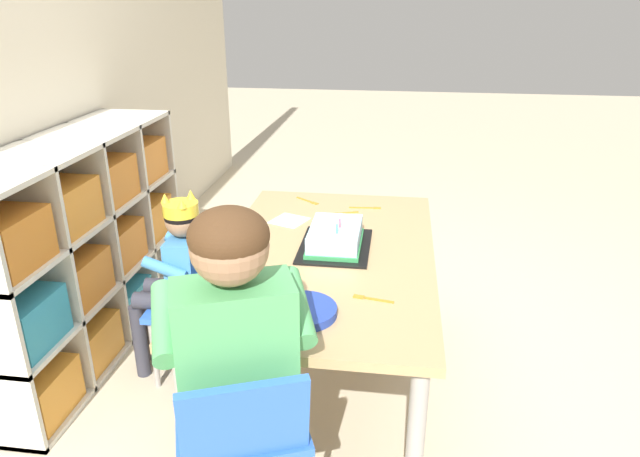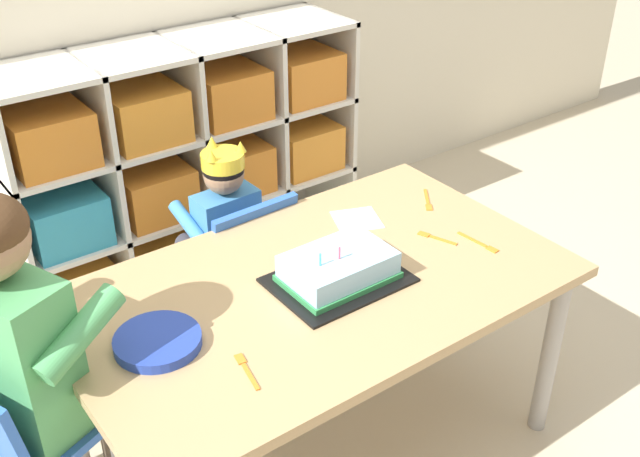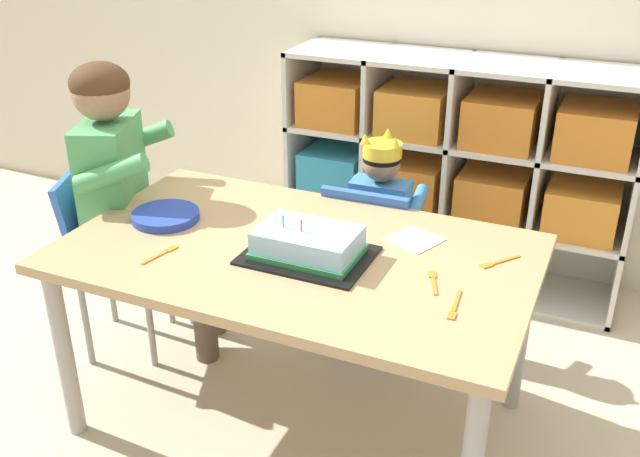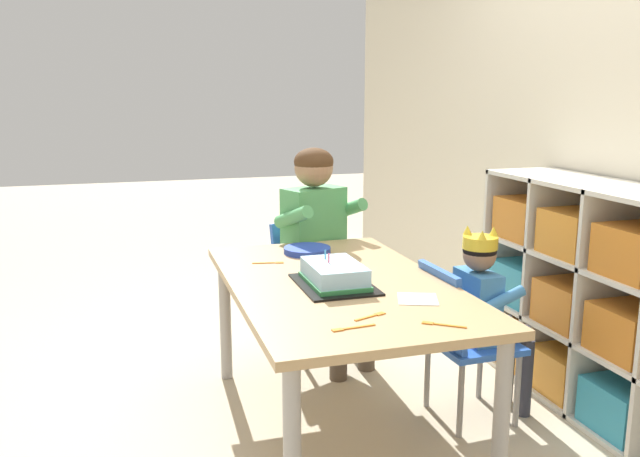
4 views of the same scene
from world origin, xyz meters
name	(u,v)px [view 4 (image 4 of 4)]	position (x,y,z in m)	size (l,w,h in m)	color
ground	(337,430)	(0.00, 0.00, 0.00)	(16.00, 16.00, 0.00)	beige
storage_cubby_shelf	(606,305)	(0.16, 1.12, 0.47)	(1.41, 0.37, 0.96)	silver
activity_table	(338,298)	(0.00, 0.00, 0.56)	(1.36, 0.81, 0.62)	tan
classroom_chair_blue	(460,333)	(0.06, 0.51, 0.37)	(0.34, 0.35, 0.66)	blue
child_with_crown	(486,301)	(0.05, 0.62, 0.50)	(0.30, 0.31, 0.81)	#3D7FBC
classroom_chair_adult_side	(308,270)	(-0.80, 0.11, 0.44)	(0.41, 0.43, 0.69)	blue
adult_helper_seated	(322,231)	(-0.70, 0.15, 0.67)	(0.49, 0.47, 1.07)	#4C9E5B
birthday_cake_on_tray	(334,276)	(0.05, -0.03, 0.66)	(0.36, 0.27, 0.12)	black
paper_plate_stack	(307,250)	(-0.46, 0.01, 0.64)	(0.21, 0.21, 0.03)	#233DA3
paper_napkin_square	(418,299)	(0.30, 0.20, 0.62)	(0.14, 0.14, 0.00)	white
fork_near_cake_tray	(351,328)	(0.50, -0.13, 0.62)	(0.03, 0.15, 0.00)	orange
fork_at_table_front_edge	(270,263)	(-0.34, -0.19, 0.62)	(0.04, 0.13, 0.00)	orange
fork_beside_plate_stack	(372,316)	(0.42, -0.02, 0.62)	(0.06, 0.12, 0.00)	orange
fork_scattered_mid_table	(441,325)	(0.55, 0.15, 0.62)	(0.10, 0.12, 0.00)	orange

